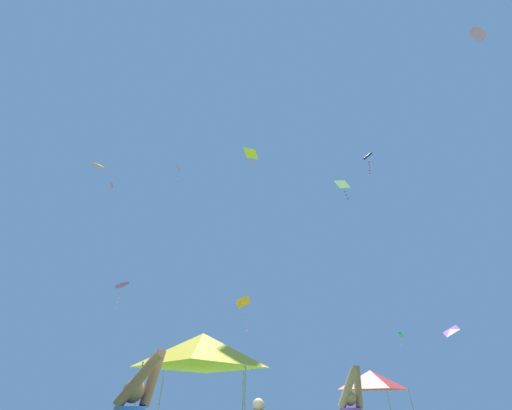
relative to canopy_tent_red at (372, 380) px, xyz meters
name	(u,v)px	position (x,y,z in m)	size (l,w,h in m)	color
canopy_tent_red	(372,380)	(0.00, 0.00, 0.00)	(2.98, 2.98, 3.19)	#9E9EA3
canopy_tent_yellow	(202,350)	(-9.14, -7.07, 0.53)	(3.56, 3.56, 3.81)	#9E9EA3
kite_yellow_diamond	(251,154)	(-7.02, 4.12, 21.83)	(1.90, 1.78, 3.01)	yellow
kite_white_diamond	(343,185)	(-2.60, -7.57, 8.29)	(0.67, 0.51, 1.32)	white
kite_black_diamond	(367,157)	(7.03, 5.28, 23.30)	(1.44, 1.28, 3.05)	black
kite_green_box	(401,335)	(8.72, 11.70, 4.59)	(0.56, 0.60, 1.26)	green
kite_orange_diamond	(243,303)	(-7.60, -2.82, 3.47)	(0.97, 1.09, 1.78)	orange
kite_pink_delta	(478,33)	(9.10, -9.83, 21.24)	(1.43, 1.46, 1.20)	pink
kite_orange_delta	(99,165)	(-21.89, 2.43, 17.89)	(2.01, 1.99, 0.88)	orange
kite_pink_box	(111,186)	(-24.06, 9.61, 20.92)	(0.45, 0.64, 0.72)	pink
kite_purple_delta	(122,285)	(-15.99, 0.98, 5.62)	(1.11, 1.15, 1.85)	purple
kite_purple_diamond	(451,330)	(9.65, 5.34, 3.84)	(1.72, 1.56, 0.93)	purple
kite_pink_diamond	(179,169)	(-15.97, 8.66, 23.24)	(0.86, 0.87, 2.53)	pink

